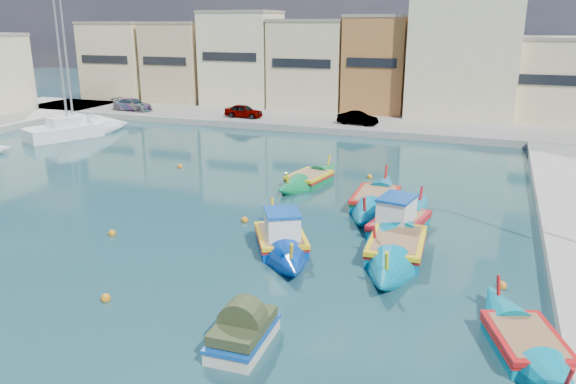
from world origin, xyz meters
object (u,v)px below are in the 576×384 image
at_px(tender_near, 243,334).
at_px(yacht_midnorth, 85,130).
at_px(luzzu_blue_south, 396,248).
at_px(yacht_north, 90,128).
at_px(luzzu_green, 309,180).
at_px(luzzu_cyan_south, 526,346).
at_px(luzzu_cyan_mid, 376,201).
at_px(luzzu_turquoise_cabin, 399,225).
at_px(church_block, 467,35).
at_px(luzzu_blue_cabin, 281,241).

distance_m(tender_near, yacht_midnorth, 37.29).
xyz_separation_m(luzzu_blue_south, yacht_midnorth, (-30.32, 16.79, 0.20)).
xyz_separation_m(tender_near, yacht_midnorth, (-27.13, 25.58, 0.07)).
bearing_deg(yacht_north, luzzu_green, -20.34).
bearing_deg(luzzu_blue_south, luzzu_cyan_south, -51.02).
bearing_deg(tender_near, luzzu_cyan_mid, 86.32).
bearing_deg(luzzu_cyan_mid, yacht_midnorth, 159.41).
bearing_deg(luzzu_green, luzzu_turquoise_cabin, -43.88).
xyz_separation_m(church_block, luzzu_blue_south, (0.02, -36.77, -8.12)).
height_order(luzzu_cyan_south, yacht_midnorth, yacht_midnorth).
height_order(church_block, yacht_north, church_block).
distance_m(church_block, luzzu_blue_cabin, 38.97).
xyz_separation_m(church_block, tender_near, (-3.18, -45.55, -7.98)).
xyz_separation_m(luzzu_blue_cabin, yacht_north, (-25.72, 18.97, 0.15)).
bearing_deg(luzzu_cyan_south, luzzu_turquoise_cabin, 120.90).
height_order(luzzu_turquoise_cabin, yacht_midnorth, yacht_midnorth).
bearing_deg(church_block, luzzu_blue_south, -89.98).
relative_size(luzzu_cyan_south, yacht_midnorth, 0.60).
height_order(luzzu_cyan_mid, tender_near, luzzu_cyan_mid).
bearing_deg(luzzu_green, church_block, 75.82).
relative_size(luzzu_blue_cabin, luzzu_blue_south, 0.83).
distance_m(church_block, luzzu_cyan_mid, 31.67).
xyz_separation_m(luzzu_blue_cabin, luzzu_green, (-2.06, 10.21, -0.10)).
relative_size(luzzu_green, yacht_midnorth, 0.61).
bearing_deg(luzzu_green, yacht_north, 159.66).
xyz_separation_m(luzzu_blue_south, yacht_north, (-30.64, 17.93, 0.21)).
bearing_deg(luzzu_blue_south, church_block, 90.02).
distance_m(luzzu_turquoise_cabin, luzzu_cyan_south, 10.44).
bearing_deg(tender_near, luzzu_cyan_south, 17.82).
xyz_separation_m(luzzu_cyan_mid, luzzu_green, (-4.77, 2.92, -0.03)).
bearing_deg(luzzu_blue_cabin, luzzu_cyan_south, -27.28).
relative_size(luzzu_blue_cabin, luzzu_cyan_south, 1.07).
bearing_deg(yacht_midnorth, luzzu_cyan_south, -33.03).
relative_size(luzzu_turquoise_cabin, luzzu_blue_cabin, 1.16).
bearing_deg(church_block, luzzu_blue_cabin, -97.40).
distance_m(luzzu_turquoise_cabin, luzzu_cyan_mid, 3.91).
distance_m(church_block, yacht_north, 36.82).
bearing_deg(yacht_midnorth, luzzu_cyan_mid, -20.59).
xyz_separation_m(luzzu_cyan_mid, yacht_midnorth, (-28.10, 10.56, 0.21)).
distance_m(luzzu_blue_cabin, luzzu_cyan_south, 11.15).
bearing_deg(yacht_north, tender_near, -44.22).
relative_size(church_block, yacht_north, 1.51).
distance_m(luzzu_cyan_mid, yacht_midnorth, 30.02).
bearing_deg(luzzu_turquoise_cabin, luzzu_green, 136.12).
bearing_deg(yacht_midnorth, church_block, 33.38).
height_order(luzzu_turquoise_cabin, luzzu_blue_cabin, luzzu_turquoise_cabin).
height_order(luzzu_turquoise_cabin, tender_near, luzzu_turquoise_cabin).
relative_size(luzzu_cyan_mid, yacht_north, 0.72).
bearing_deg(yacht_north, luzzu_cyan_mid, -22.36).
bearing_deg(yacht_midnorth, luzzu_turquoise_cabin, -25.05).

